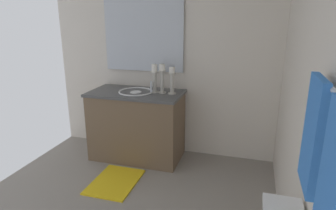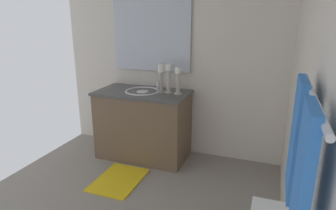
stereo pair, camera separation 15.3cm
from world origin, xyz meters
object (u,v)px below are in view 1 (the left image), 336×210
Objects in this scene: sink_basin at (136,95)px; candle_holder_mid at (155,78)px; mirror at (143,33)px; towel_center at (333,179)px; candle_holder_tall at (172,80)px; towel_near_vanity at (312,134)px; bath_mat at (115,182)px; candle_holder_short at (162,78)px; vanity_cabinet at (137,125)px.

candle_holder_mid is (-0.04, 0.21, 0.21)m from sink_basin.
mirror reaches higher than towel_center.
sink_basin is 1.33× the size of candle_holder_tall.
towel_center is at bearing 0.00° from towel_near_vanity.
mirror is 3.21× the size of candle_holder_tall.
candle_holder_mid is at bearing -149.59° from towel_center.
sink_basin is at bearing 179.91° from bath_mat.
towel_center reaches higher than sink_basin.
candle_holder_short is (-0.01, -0.12, 0.01)m from candle_holder_tall.
sink_basin is at bearing -78.69° from candle_holder_mid.
candle_holder_short is 2.55m from towel_center.
towel_near_vanity is at bearing 51.55° from bath_mat.
mirror is 0.61m from candle_holder_short.
towel_near_vanity is (1.83, 1.52, 0.78)m from vanity_cabinet.
candle_holder_tall is at bearing 87.01° from candle_holder_mid.
towel_center is (2.23, 1.22, 0.21)m from candle_holder_short.
towel_near_vanity is 0.35m from towel_center.
mirror is at bearing -144.24° from towel_near_vanity.
candle_holder_short is at bearing 97.93° from vanity_cabinet.
bath_mat is at bearing -24.55° from candle_holder_short.
towel_near_vanity is at bearing 180.00° from towel_center.
towel_near_vanity reaches higher than bath_mat.
towel_center reaches higher than vanity_cabinet.
towel_near_vanity reaches higher than candle_holder_mid.
mirror is 3.02× the size of candle_holder_mid.
candle_holder_short is 0.71× the size of towel_near_vanity.
candle_holder_short is at bearing 97.95° from sink_basin.
vanity_cabinet is 1.80× the size of bath_mat.
mirror reaches higher than candle_holder_mid.
candle_holder_short is at bearing -147.02° from towel_near_vanity.
vanity_cabinet is 1.11× the size of mirror.
towel_near_vanity is 2.27m from bath_mat.
towel_center is (2.46, 1.52, -0.26)m from mirror.
vanity_cabinet is 0.65m from candle_holder_short.
candle_holder_tall reaches higher than sink_basin.
mirror reaches higher than vanity_cabinet.
candle_holder_mid is (0.24, 0.21, -0.47)m from mirror.
towel_near_vanity reaches higher than candle_holder_tall.
candle_holder_tall is 1.24m from bath_mat.
candle_holder_tall reaches higher than bath_mat.
towel_near_vanity is 1.00× the size of towel_center.
candle_holder_mid is at bearing 101.31° from sink_basin.
bath_mat is (0.91, 0.00, -1.45)m from mirror.
candle_holder_short reaches higher than candle_holder_tall.
vanity_cabinet is at bearing -180.00° from bath_mat.
mirror is 1.62× the size of bath_mat.
candle_holder_tall is at bearing 94.35° from vanity_cabinet.
towel_center is at bearing 44.31° from bath_mat.
mirror is at bearing -127.93° from candle_holder_short.
bath_mat is (0.67, -0.21, -0.97)m from candle_holder_mid.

